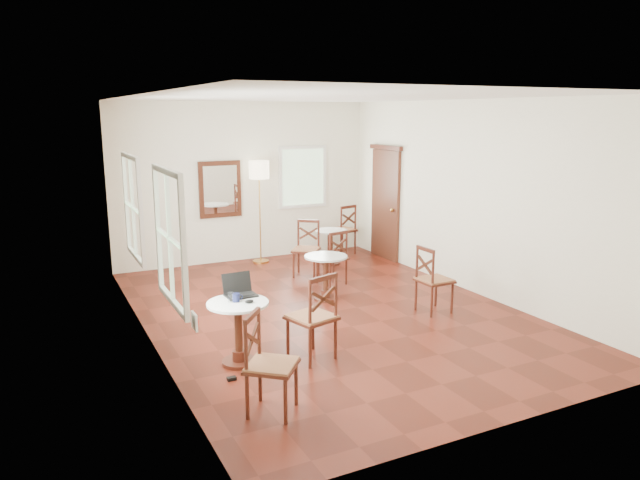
% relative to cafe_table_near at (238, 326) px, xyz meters
% --- Properties ---
extents(ground, '(7.00, 7.00, 0.00)m').
position_rel_cafe_table_near_xyz_m(ground, '(1.73, 1.11, -0.45)').
color(ground, '#591A0F').
rests_on(ground, ground).
extents(room_shell, '(5.02, 7.02, 3.01)m').
position_rel_cafe_table_near_xyz_m(room_shell, '(1.67, 1.38, 1.44)').
color(room_shell, white).
rests_on(room_shell, ground).
extents(cafe_table_near, '(0.69, 0.69, 0.73)m').
position_rel_cafe_table_near_xyz_m(cafe_table_near, '(0.00, 0.00, 0.00)').
color(cafe_table_near, '#4C1E13').
rests_on(cafe_table_near, ground).
extents(cafe_table_mid, '(0.65, 0.65, 0.69)m').
position_rel_cafe_table_near_xyz_m(cafe_table_mid, '(1.96, 1.67, -0.03)').
color(cafe_table_mid, '#4C1E13').
rests_on(cafe_table_mid, ground).
extents(cafe_table_back, '(0.62, 0.62, 0.65)m').
position_rel_cafe_table_near_xyz_m(cafe_table_back, '(3.02, 3.55, -0.05)').
color(cafe_table_back, '#4C1E13').
rests_on(cafe_table_back, ground).
extents(chair_near_a, '(0.59, 0.59, 1.03)m').
position_rel_cafe_table_near_xyz_m(chair_near_a, '(0.81, -0.26, 0.06)').
color(chair_near_a, '#4C1E13').
rests_on(chair_near_a, ground).
extents(chair_near_b, '(0.63, 0.63, 0.98)m').
position_rel_cafe_table_near_xyz_m(chair_near_b, '(-0.10, -1.19, 0.03)').
color(chair_near_b, '#4C1E13').
rests_on(chair_near_b, ground).
extents(chair_mid_a, '(0.49, 0.49, 0.91)m').
position_rel_cafe_table_near_xyz_m(chair_mid_a, '(2.43, 2.34, 0.00)').
color(chair_mid_a, '#4C1E13').
rests_on(chair_mid_a, ground).
extents(chair_mid_b, '(0.45, 0.45, 0.96)m').
position_rel_cafe_table_near_xyz_m(chair_mid_b, '(3.05, 0.47, 0.03)').
color(chair_mid_b, '#4C1E13').
rests_on(chair_mid_b, ground).
extents(chair_back_a, '(0.56, 0.56, 1.01)m').
position_rel_cafe_table_near_xyz_m(chair_back_a, '(3.61, 4.16, 0.05)').
color(chair_back_a, '#4C1E13').
rests_on(chair_back_a, ground).
extents(chair_back_b, '(0.63, 0.63, 0.97)m').
position_rel_cafe_table_near_xyz_m(chair_back_b, '(2.28, 3.03, 0.03)').
color(chair_back_b, '#4C1E13').
rests_on(chair_back_b, ground).
extents(floor_lamp, '(0.37, 0.37, 1.93)m').
position_rel_cafe_table_near_xyz_m(floor_lamp, '(1.89, 4.26, 1.18)').
color(floor_lamp, '#BF8C3F').
rests_on(floor_lamp, ground).
extents(laptop, '(0.36, 0.30, 0.25)m').
position_rel_cafe_table_near_xyz_m(laptop, '(0.10, 0.24, 0.34)').
color(laptop, black).
rests_on(laptop, cafe_table_near).
extents(mouse, '(0.11, 0.07, 0.04)m').
position_rel_cafe_table_near_xyz_m(mouse, '(0.10, -0.09, 0.30)').
color(mouse, black).
rests_on(mouse, cafe_table_near).
extents(navy_mug, '(0.12, 0.08, 0.10)m').
position_rel_cafe_table_near_xyz_m(navy_mug, '(-0.01, 0.02, 0.33)').
color(navy_mug, '#101437').
rests_on(navy_mug, cafe_table_near).
extents(water_glass, '(0.07, 0.07, 0.11)m').
position_rel_cafe_table_near_xyz_m(water_glass, '(-0.07, 0.03, 0.34)').
color(water_glass, white).
rests_on(water_glass, cafe_table_near).
extents(power_adapter, '(0.10, 0.06, 0.04)m').
position_rel_cafe_table_near_xyz_m(power_adapter, '(-0.22, -0.38, -0.43)').
color(power_adapter, black).
rests_on(power_adapter, ground).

